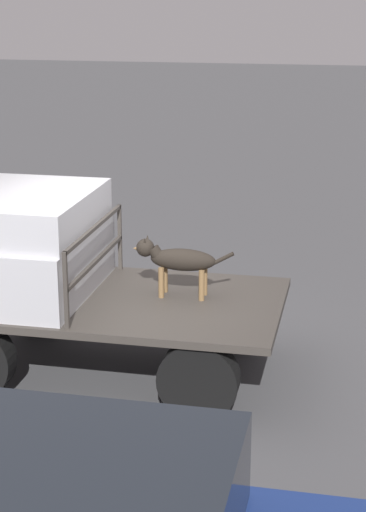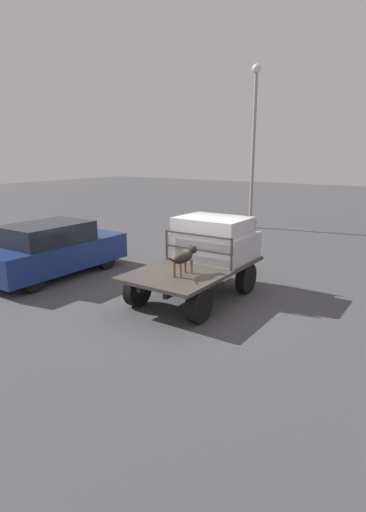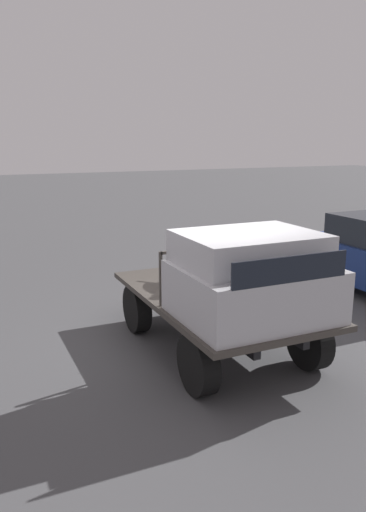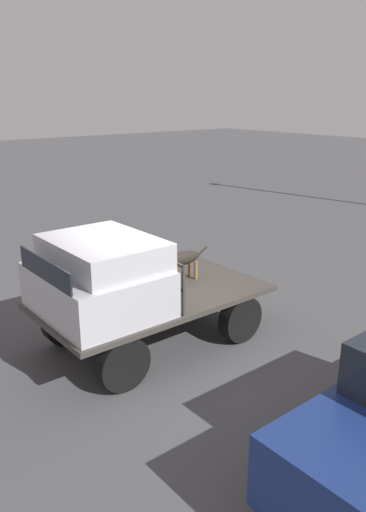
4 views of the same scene
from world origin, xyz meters
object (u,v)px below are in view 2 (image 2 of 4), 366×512
at_px(flatbed_truck, 194,275).
at_px(parked_sedan, 53,249).
at_px(dog, 185,257).
at_px(light_pole_near, 254,130).

distance_m(flatbed_truck, parked_sedan, 4.53).
height_order(flatbed_truck, parked_sedan, parked_sedan).
bearing_deg(dog, parked_sedan, 100.67).
bearing_deg(light_pole_near, dog, -162.74).
relative_size(flatbed_truck, parked_sedan, 0.87).
xyz_separation_m(parked_sedan, light_pole_near, (10.56, -1.37, 3.75)).
relative_size(flatbed_truck, dog, 3.40).
height_order(flatbed_truck, light_pole_near, light_pole_near).
bearing_deg(dog, flatbed_truck, 26.19).
bearing_deg(flatbed_truck, dog, -164.82).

